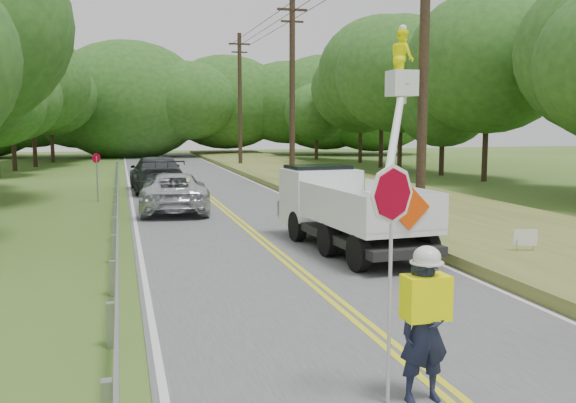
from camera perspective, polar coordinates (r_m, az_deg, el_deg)
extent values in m
plane|color=#41591D|center=(10.09, 8.99, -12.63)|extent=(140.00, 140.00, 0.00)
cube|color=#4E4F51|center=(23.25, -5.06, -1.29)|extent=(7.20, 96.00, 0.02)
cube|color=yellow|center=(23.23, -5.30, -1.26)|extent=(0.12, 96.00, 0.00)
cube|color=yellow|center=(23.26, -4.82, -1.24)|extent=(0.12, 96.00, 0.00)
cube|color=silver|center=(22.92, -13.59, -1.54)|extent=(0.12, 96.00, 0.00)
cube|color=silver|center=(24.06, 3.06, -0.95)|extent=(0.12, 96.00, 0.00)
cube|color=#9DA0A5|center=(10.14, -15.62, -10.63)|extent=(0.12, 0.14, 0.70)
cube|color=#9DA0A5|center=(13.03, -15.46, -6.66)|extent=(0.12, 0.14, 0.70)
cube|color=#9DA0A5|center=(15.96, -15.37, -4.14)|extent=(0.12, 0.14, 0.70)
cube|color=#9DA0A5|center=(18.91, -15.31, -2.40)|extent=(0.12, 0.14, 0.70)
cube|color=#9DA0A5|center=(21.88, -15.26, -1.14)|extent=(0.12, 0.14, 0.70)
cube|color=#9DA0A5|center=(24.85, -15.22, -0.17)|extent=(0.12, 0.14, 0.70)
cube|color=#9DA0A5|center=(27.83, -15.19, 0.58)|extent=(0.12, 0.14, 0.70)
cube|color=#9DA0A5|center=(30.82, -15.17, 1.19)|extent=(0.12, 0.14, 0.70)
cube|color=#9DA0A5|center=(33.80, -15.15, 1.70)|extent=(0.12, 0.14, 0.70)
cube|color=#9DA0A5|center=(36.79, -15.14, 2.12)|extent=(0.12, 0.14, 0.70)
cube|color=#9DA0A5|center=(39.78, -15.12, 2.48)|extent=(0.12, 0.14, 0.70)
cube|color=#9DA0A5|center=(42.78, -15.11, 2.78)|extent=(0.12, 0.14, 0.70)
cube|color=#9DA0A5|center=(45.77, -15.10, 3.05)|extent=(0.12, 0.14, 0.70)
cube|color=#9DA0A5|center=(23.83, -15.01, 0.14)|extent=(0.05, 48.00, 0.34)
cylinder|color=black|center=(19.84, 12.07, 11.60)|extent=(0.30, 0.30, 10.00)
cylinder|color=black|center=(33.89, 0.38, 9.83)|extent=(0.30, 0.30, 10.00)
cube|color=black|center=(34.35, 0.38, 16.84)|extent=(1.60, 0.12, 0.12)
cube|color=black|center=(34.25, 0.38, 15.85)|extent=(1.20, 0.10, 0.10)
cylinder|color=black|center=(48.52, -4.34, 8.99)|extent=(0.30, 0.30, 10.00)
cube|color=black|center=(48.84, -4.38, 13.92)|extent=(1.60, 0.12, 0.12)
cube|color=black|center=(48.77, -4.38, 13.22)|extent=(1.20, 0.10, 0.10)
cube|color=#52662B|center=(25.40, 10.92, -0.36)|extent=(7.00, 96.00, 0.30)
cylinder|color=#332319|center=(48.76, -23.37, 4.28)|extent=(0.32, 0.32, 2.96)
ellipsoid|color=#234E1B|center=(48.75, -23.59, 8.53)|extent=(6.91, 6.91, 6.08)
cylinder|color=#332319|center=(52.26, -21.80, 4.91)|extent=(0.32, 0.32, 3.70)
ellipsoid|color=#234E1B|center=(52.32, -22.03, 9.87)|extent=(8.64, 8.64, 7.60)
cylinder|color=#332319|center=(57.91, -20.40, 4.95)|extent=(0.32, 0.32, 3.32)
ellipsoid|color=#234E1B|center=(57.93, -20.57, 8.96)|extent=(7.75, 7.75, 6.82)
cylinder|color=#332319|center=(38.33, 17.27, 4.67)|extent=(0.32, 0.32, 3.95)
ellipsoid|color=#234E1B|center=(38.46, 17.54, 11.87)|extent=(9.21, 9.21, 8.11)
cylinder|color=#332319|center=(42.07, 13.63, 4.07)|extent=(0.32, 0.32, 2.62)
ellipsoid|color=#234E1B|center=(42.04, 13.76, 8.44)|extent=(6.12, 6.12, 5.38)
cylinder|color=#332319|center=(44.25, 10.00, 5.10)|extent=(0.32, 0.32, 3.85)
ellipsoid|color=#234E1B|center=(44.35, 10.14, 11.18)|extent=(8.98, 8.98, 7.90)
cylinder|color=#332319|center=(48.52, 8.35, 5.45)|extent=(0.32, 0.32, 4.10)
ellipsoid|color=#234E1B|center=(48.64, 8.46, 11.36)|extent=(9.57, 9.57, 8.42)
cylinder|color=#332319|center=(54.17, 6.51, 5.37)|extent=(0.32, 0.32, 3.59)
ellipsoid|color=#234E1B|center=(54.22, 6.57, 10.02)|extent=(8.38, 8.38, 7.38)
cylinder|color=#332319|center=(58.68, 2.56, 5.02)|extent=(0.32, 0.32, 2.54)
ellipsoid|color=#234E1B|center=(58.65, 2.58, 8.05)|extent=(5.92, 5.92, 5.21)
ellipsoid|color=#234E1B|center=(66.50, -22.22, 8.40)|extent=(12.14, 9.10, 9.10)
ellipsoid|color=#234E1B|center=(65.20, -18.07, 8.61)|extent=(12.34, 9.26, 9.26)
ellipsoid|color=#234E1B|center=(64.85, -14.21, 8.75)|extent=(15.65, 11.74, 11.74)
ellipsoid|color=#234E1B|center=(63.42, -9.21, 8.92)|extent=(10.29, 7.72, 7.72)
ellipsoid|color=#234E1B|center=(67.39, -5.56, 8.87)|extent=(13.03, 9.77, 9.77)
ellipsoid|color=#234E1B|center=(67.95, 0.00, 8.88)|extent=(11.58, 8.68, 8.68)
ellipsoid|color=#234E1B|center=(68.21, 3.42, 8.86)|extent=(13.34, 10.01, 10.01)
ellipsoid|color=#234E1B|center=(67.95, 7.77, 8.82)|extent=(13.74, 10.31, 10.31)
imported|color=#191E33|center=(7.97, 12.19, -11.20)|extent=(0.66, 0.44, 1.78)
cube|color=#F0F600|center=(7.86, 12.27, -8.41)|extent=(0.55, 0.35, 0.54)
ellipsoid|color=white|center=(7.74, 12.37, -4.87)|extent=(0.33, 0.33, 0.27)
cylinder|color=#B7B7B7|center=(7.71, 9.11, -8.99)|extent=(0.04, 0.04, 2.49)
cylinder|color=maroon|center=(7.46, 9.30, 0.67)|extent=(0.66, 0.32, 0.71)
cylinder|color=black|center=(14.53, 6.36, -4.63)|extent=(0.34, 0.87, 0.86)
cylinder|color=black|center=(15.38, 12.37, -4.10)|extent=(0.34, 0.87, 0.86)
cylinder|color=black|center=(16.12, 3.60, -3.43)|extent=(0.34, 0.87, 0.86)
cylinder|color=black|center=(16.89, 9.18, -3.02)|extent=(0.34, 0.87, 0.86)
cylinder|color=black|center=(18.16, 0.84, -2.22)|extent=(0.34, 0.87, 0.86)
cylinder|color=black|center=(18.85, 5.93, -1.92)|extent=(0.34, 0.87, 0.86)
cube|color=black|center=(16.71, 6.05, -2.86)|extent=(2.33, 5.84, 0.22)
cube|color=white|center=(16.09, 7.03, -1.66)|extent=(2.38, 4.25, 0.20)
cube|color=white|center=(15.60, 3.74, -0.24)|extent=(0.39, 4.09, 0.80)
cube|color=white|center=(16.50, 10.19, 0.06)|extent=(0.39, 4.09, 0.80)
cube|color=white|center=(14.25, 10.71, -1.04)|extent=(2.05, 0.22, 0.80)
cube|color=white|center=(18.78, 2.92, 0.47)|extent=(2.14, 1.85, 1.60)
cube|color=black|center=(18.89, 2.72, 2.27)|extent=(1.87, 1.30, 0.67)
cube|color=white|center=(15.16, 8.71, -0.52)|extent=(0.86, 0.86, 0.71)
cube|color=white|center=(19.51, 10.17, 10.39)|extent=(0.76, 0.76, 0.76)
imported|color=#F0F600|center=(19.57, 10.22, 12.59)|extent=(0.62, 0.80, 1.65)
cube|color=#F34208|center=(14.18, 10.84, -0.54)|extent=(1.01, 0.12, 1.01)
imported|color=silver|center=(24.53, -10.16, 0.83)|extent=(2.85, 5.49, 1.48)
imported|color=#363A3E|center=(31.95, -11.71, 2.46)|extent=(2.59, 6.02, 1.73)
cylinder|color=#9DA0A5|center=(28.38, -16.75, 1.94)|extent=(0.06, 0.06, 1.97)
cylinder|color=maroon|center=(28.32, -16.82, 3.75)|extent=(0.34, 0.33, 0.45)
cube|color=white|center=(16.43, 20.52, -3.04)|extent=(0.55, 0.20, 0.40)
cylinder|color=#9DA0A5|center=(16.36, 19.82, -4.27)|extent=(0.02, 0.02, 0.57)
cylinder|color=#9DA0A5|center=(16.62, 21.12, -4.15)|extent=(0.02, 0.02, 0.57)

